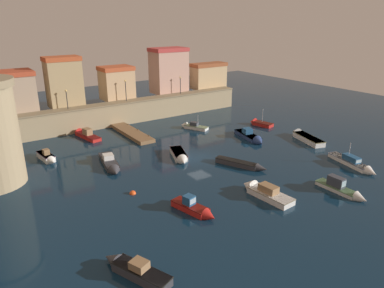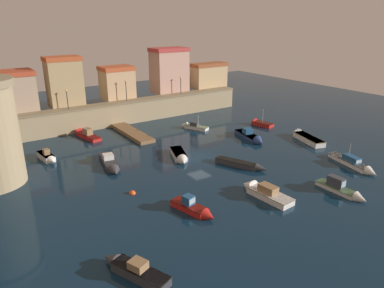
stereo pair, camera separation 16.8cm
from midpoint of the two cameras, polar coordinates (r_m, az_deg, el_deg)
The scene contains 22 objects.
ground_plane at distance 47.63m, azimuth 1.09°, elevation -2.23°, with size 119.42×119.42×0.00m, color #0C2338.
quay_wall at distance 64.51m, azimuth -9.90°, elevation 5.19°, with size 45.20×2.68×3.92m.
old_town_backdrop at distance 66.07m, azimuth -12.12°, elevation 10.05°, with size 44.76×5.38×8.61m.
pier_dock at distance 57.82m, azimuth -9.69°, elevation 1.76°, with size 2.44×11.17×0.70m.
quay_lamp_0 at distance 60.10m, azimuth -19.52°, elevation 7.26°, with size 0.32×0.32×3.10m.
quay_lamp_1 at distance 63.33m, azimuth -10.66°, elevation 8.93°, with size 0.32×0.32×3.68m.
quay_lamp_2 at distance 68.62m, azimuth -1.95°, elevation 9.85°, with size 0.32×0.32×3.27m.
moored_boat_0 at distance 63.21m, azimuth 10.61°, elevation 3.30°, with size 2.43×4.54×3.36m.
moored_boat_1 at distance 50.26m, azimuth -22.23°, elevation -1.98°, with size 1.76×4.72×1.70m.
moored_boat_2 at distance 49.09m, azimuth 24.51°, elevation -2.89°, with size 3.01×7.51×3.16m.
moored_boat_3 at distance 47.15m, azimuth -2.04°, elevation -1.95°, with size 3.42×5.82×1.50m.
moored_boat_4 at distance 60.20m, azimuth -0.05°, elevation 2.86°, with size 3.37×5.16×2.85m.
moored_boat_5 at distance 34.61m, azimuth 0.40°, elevation -10.32°, with size 2.45×5.23×1.84m.
moored_boat_6 at distance 38.52m, azimuth 11.11°, elevation -7.41°, with size 2.22×6.38×1.94m.
moored_boat_7 at distance 45.86m, azimuth -13.00°, elevation -3.13°, with size 2.78×7.34×1.67m.
moored_boat_8 at distance 55.35m, azimuth 9.39°, elevation 1.11°, with size 3.19×7.16×1.95m.
moored_boat_9 at distance 45.10m, azimuth 8.06°, elevation -3.24°, with size 3.79×6.73×1.08m.
moored_boat_10 at distance 58.47m, azimuth -16.88°, elevation 1.53°, with size 2.65×7.09×1.95m.
moored_boat_11 at distance 27.76m, azimuth -9.56°, elevation -19.10°, with size 3.45×6.09×1.61m.
moored_boat_12 at distance 57.24m, azimuth 17.47°, elevation 1.10°, with size 3.73×7.47×1.63m.
moored_boat_13 at distance 41.39m, azimuth 22.95°, elevation -6.73°, with size 1.40×5.83×1.96m.
mooring_buoy_0 at distance 38.80m, azimuth -9.58°, elevation -7.85°, with size 0.70×0.70×0.70m, color #EA4C19.
Camera 1 is at (-25.87, -35.86, 17.70)m, focal length 33.33 mm.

